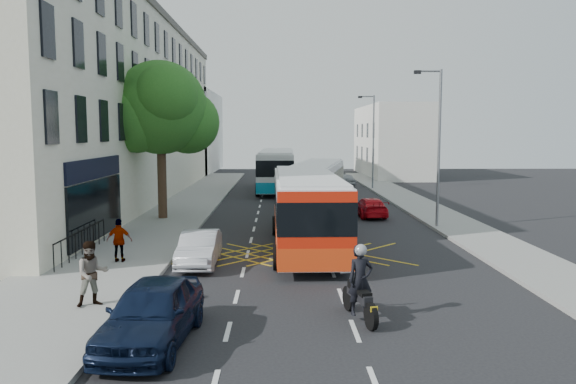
{
  "coord_description": "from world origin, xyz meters",
  "views": [
    {
      "loc": [
        -1.92,
        -16.64,
        4.97
      ],
      "look_at": [
        -1.48,
        9.42,
        2.2
      ],
      "focal_mm": 35.0,
      "sensor_mm": 36.0,
      "label": 1
    }
  ],
  "objects_px": {
    "bus_far": "(277,170)",
    "pedestrian_near": "(92,274)",
    "lamp_far": "(372,137)",
    "distant_car_silver": "(346,180)",
    "street_tree": "(160,109)",
    "parked_car_blue": "(152,313)",
    "pedestrian_far": "(119,240)",
    "parked_car_silver": "(199,248)",
    "motorbike": "(360,284)",
    "distant_car_grey": "(287,175)",
    "distant_car_dark": "(328,173)",
    "red_hatchback": "(370,207)",
    "bus_mid": "(317,185)",
    "lamp_near": "(437,139)",
    "bus_near": "(306,209)"
  },
  "relations": [
    {
      "from": "bus_near",
      "to": "pedestrian_far",
      "type": "bearing_deg",
      "value": -157.48
    },
    {
      "from": "lamp_far",
      "to": "pedestrian_far",
      "type": "xyz_separation_m",
      "value": [
        -14.07,
        -27.92,
        -3.65
      ]
    },
    {
      "from": "parked_car_silver",
      "to": "distant_car_grey",
      "type": "relative_size",
      "value": 0.75
    },
    {
      "from": "street_tree",
      "to": "motorbike",
      "type": "height_order",
      "value": "street_tree"
    },
    {
      "from": "pedestrian_far",
      "to": "distant_car_dark",
      "type": "bearing_deg",
      "value": -105.22
    },
    {
      "from": "bus_mid",
      "to": "motorbike",
      "type": "height_order",
      "value": "bus_mid"
    },
    {
      "from": "pedestrian_near",
      "to": "red_hatchback",
      "type": "bearing_deg",
      "value": 30.84
    },
    {
      "from": "parked_car_silver",
      "to": "distant_car_silver",
      "type": "bearing_deg",
      "value": 73.12
    },
    {
      "from": "lamp_near",
      "to": "pedestrian_near",
      "type": "height_order",
      "value": "lamp_near"
    },
    {
      "from": "motorbike",
      "to": "distant_car_silver",
      "type": "xyz_separation_m",
      "value": [
        4.07,
        37.37,
        -0.36
      ]
    },
    {
      "from": "street_tree",
      "to": "distant_car_dark",
      "type": "height_order",
      "value": "street_tree"
    },
    {
      "from": "bus_mid",
      "to": "red_hatchback",
      "type": "relative_size",
      "value": 2.88
    },
    {
      "from": "street_tree",
      "to": "red_hatchback",
      "type": "relative_size",
      "value": 2.26
    },
    {
      "from": "bus_near",
      "to": "bus_mid",
      "type": "relative_size",
      "value": 1.02
    },
    {
      "from": "pedestrian_near",
      "to": "lamp_near",
      "type": "bearing_deg",
      "value": 17.01
    },
    {
      "from": "parked_car_silver",
      "to": "motorbike",
      "type": "bearing_deg",
      "value": -51.16
    },
    {
      "from": "bus_near",
      "to": "distant_car_grey",
      "type": "distance_m",
      "value": 31.98
    },
    {
      "from": "motorbike",
      "to": "lamp_near",
      "type": "bearing_deg",
      "value": 53.99
    },
    {
      "from": "street_tree",
      "to": "parked_car_blue",
      "type": "distance_m",
      "value": 19.89
    },
    {
      "from": "street_tree",
      "to": "distant_car_grey",
      "type": "bearing_deg",
      "value": 72.96
    },
    {
      "from": "street_tree",
      "to": "red_hatchback",
      "type": "xyz_separation_m",
      "value": [
        11.99,
        1.22,
        -5.73
      ]
    },
    {
      "from": "bus_far",
      "to": "lamp_far",
      "type": "bearing_deg",
      "value": 8.78
    },
    {
      "from": "parked_car_blue",
      "to": "distant_car_grey",
      "type": "distance_m",
      "value": 43.08
    },
    {
      "from": "lamp_near",
      "to": "parked_car_silver",
      "type": "xyz_separation_m",
      "value": [
        -11.1,
        -7.89,
        -3.98
      ]
    },
    {
      "from": "motorbike",
      "to": "distant_car_silver",
      "type": "relative_size",
      "value": 0.65
    },
    {
      "from": "lamp_near",
      "to": "red_hatchback",
      "type": "xyz_separation_m",
      "value": [
        -2.72,
        4.19,
        -4.05
      ]
    },
    {
      "from": "street_tree",
      "to": "lamp_near",
      "type": "xyz_separation_m",
      "value": [
        14.71,
        -2.97,
        -1.68
      ]
    },
    {
      "from": "bus_near",
      "to": "parked_car_silver",
      "type": "distance_m",
      "value": 5.27
    },
    {
      "from": "distant_car_silver",
      "to": "distant_car_dark",
      "type": "xyz_separation_m",
      "value": [
        -1.05,
        7.08,
        0.1
      ]
    },
    {
      "from": "bus_far",
      "to": "distant_car_dark",
      "type": "distance_m",
      "value": 12.61
    },
    {
      "from": "parked_car_blue",
      "to": "pedestrian_far",
      "type": "height_order",
      "value": "pedestrian_far"
    },
    {
      "from": "pedestrian_far",
      "to": "bus_far",
      "type": "bearing_deg",
      "value": -101.18
    },
    {
      "from": "bus_far",
      "to": "pedestrian_near",
      "type": "height_order",
      "value": "bus_far"
    },
    {
      "from": "parked_car_silver",
      "to": "distant_car_silver",
      "type": "relative_size",
      "value": 1.09
    },
    {
      "from": "distant_car_dark",
      "to": "pedestrian_near",
      "type": "xyz_separation_m",
      "value": [
        -10.36,
        -43.56,
        0.36
      ]
    },
    {
      "from": "street_tree",
      "to": "parked_car_silver",
      "type": "relative_size",
      "value": 2.28
    },
    {
      "from": "parked_car_silver",
      "to": "distant_car_grey",
      "type": "bearing_deg",
      "value": 83.44
    },
    {
      "from": "lamp_far",
      "to": "distant_car_silver",
      "type": "relative_size",
      "value": 2.27
    },
    {
      "from": "parked_car_silver",
      "to": "pedestrian_far",
      "type": "xyz_separation_m",
      "value": [
        -2.97,
        -0.03,
        0.33
      ]
    },
    {
      "from": "lamp_near",
      "to": "pedestrian_far",
      "type": "bearing_deg",
      "value": -150.62
    },
    {
      "from": "motorbike",
      "to": "parked_car_blue",
      "type": "relative_size",
      "value": 0.51
    },
    {
      "from": "bus_near",
      "to": "motorbike",
      "type": "relative_size",
      "value": 5.03
    },
    {
      "from": "lamp_far",
      "to": "parked_car_blue",
      "type": "distance_m",
      "value": 37.67
    },
    {
      "from": "bus_mid",
      "to": "pedestrian_near",
      "type": "bearing_deg",
      "value": -99.97
    },
    {
      "from": "bus_far",
      "to": "parked_car_blue",
      "type": "relative_size",
      "value": 2.78
    },
    {
      "from": "distant_car_dark",
      "to": "red_hatchback",
      "type": "bearing_deg",
      "value": 89.47
    },
    {
      "from": "distant_car_grey",
      "to": "distant_car_dark",
      "type": "relative_size",
      "value": 1.2
    },
    {
      "from": "motorbike",
      "to": "bus_near",
      "type": "bearing_deg",
      "value": 82.72
    },
    {
      "from": "pedestrian_far",
      "to": "pedestrian_near",
      "type": "bearing_deg",
      "value": 99.06
    },
    {
      "from": "lamp_near",
      "to": "parked_car_blue",
      "type": "relative_size",
      "value": 1.79
    }
  ]
}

